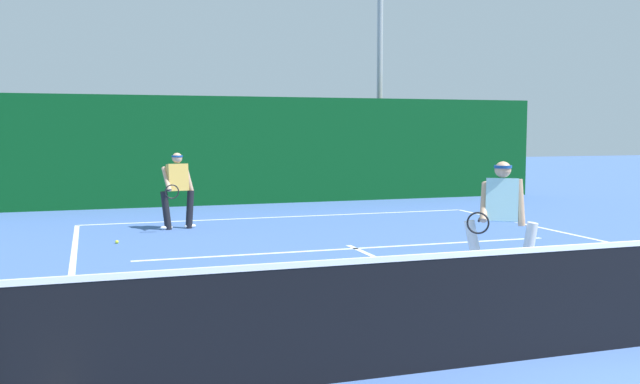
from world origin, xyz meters
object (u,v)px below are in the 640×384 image
at_px(light_pole, 380,47).
at_px(tennis_ball, 117,242).
at_px(player_near, 501,215).
at_px(player_far, 178,187).

bearing_deg(light_pole, tennis_ball, -138.51).
distance_m(player_near, light_pole, 13.36).
xyz_separation_m(tennis_ball, light_pole, (8.35, 7.39, 4.65)).
xyz_separation_m(player_near, light_pole, (3.45, 12.35, 3.77)).
distance_m(tennis_ball, light_pole, 12.08).
height_order(player_near, tennis_ball, player_near).
height_order(player_near, player_far, player_near).
bearing_deg(player_near, tennis_ball, -11.38).
relative_size(tennis_ball, light_pole, 0.01).
xyz_separation_m(player_near, player_far, (-3.60, 6.52, -0.03)).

